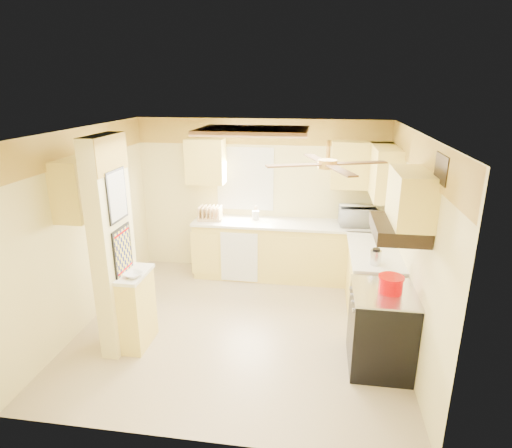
% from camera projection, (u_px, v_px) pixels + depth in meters
% --- Properties ---
extents(floor, '(4.00, 4.00, 0.00)m').
position_uv_depth(floor, '(240.00, 327.00, 5.56)').
color(floor, tan).
rests_on(floor, ground).
extents(ceiling, '(4.00, 4.00, 0.00)m').
position_uv_depth(ceiling, '(238.00, 131.00, 4.78)').
color(ceiling, white).
rests_on(ceiling, wall_back).
extents(wall_back, '(4.00, 0.00, 4.00)m').
position_uv_depth(wall_back, '(261.00, 197.00, 6.96)').
color(wall_back, '#EFDF92').
rests_on(wall_back, floor).
extents(wall_front, '(4.00, 0.00, 4.00)m').
position_uv_depth(wall_front, '(194.00, 316.00, 3.38)').
color(wall_front, '#EFDF92').
rests_on(wall_front, floor).
extents(wall_left, '(0.00, 3.80, 3.80)m').
position_uv_depth(wall_left, '(85.00, 228.00, 5.45)').
color(wall_left, '#EFDF92').
rests_on(wall_left, floor).
extents(wall_right, '(0.00, 3.80, 3.80)m').
position_uv_depth(wall_right, '(411.00, 245.00, 4.89)').
color(wall_right, '#EFDF92').
rests_on(wall_right, floor).
extents(wallpaper_border, '(4.00, 0.02, 0.40)m').
position_uv_depth(wallpaper_border, '(261.00, 132.00, 6.61)').
color(wallpaper_border, '#FFD54B').
rests_on(wallpaper_border, wall_back).
extents(partition_column, '(0.20, 0.70, 2.50)m').
position_uv_depth(partition_column, '(113.00, 247.00, 4.84)').
color(partition_column, '#EFDF92').
rests_on(partition_column, floor).
extents(partition_ledge, '(0.25, 0.55, 0.90)m').
position_uv_depth(partition_ledge, '(137.00, 311.00, 5.06)').
color(partition_ledge, '#FFE167').
rests_on(partition_ledge, floor).
extents(ledge_top, '(0.28, 0.58, 0.04)m').
position_uv_depth(ledge_top, '(134.00, 274.00, 4.91)').
color(ledge_top, white).
rests_on(ledge_top, partition_ledge).
extents(lower_cabinets_back, '(3.00, 0.60, 0.90)m').
position_uv_depth(lower_cabinets_back, '(289.00, 251.00, 6.85)').
color(lower_cabinets_back, '#FFE167').
rests_on(lower_cabinets_back, floor).
extents(lower_cabinets_right, '(0.60, 1.40, 0.90)m').
position_uv_depth(lower_cabinets_right, '(372.00, 284.00, 5.74)').
color(lower_cabinets_right, '#FFE167').
rests_on(lower_cabinets_right, floor).
extents(countertop_back, '(3.04, 0.64, 0.04)m').
position_uv_depth(countertop_back, '(289.00, 224.00, 6.70)').
color(countertop_back, white).
rests_on(countertop_back, lower_cabinets_back).
extents(countertop_right, '(0.64, 1.44, 0.04)m').
position_uv_depth(countertop_right, '(374.00, 251.00, 5.60)').
color(countertop_right, white).
rests_on(countertop_right, lower_cabinets_right).
extents(dishwasher_panel, '(0.58, 0.02, 0.80)m').
position_uv_depth(dishwasher_panel, '(239.00, 257.00, 6.67)').
color(dishwasher_panel, white).
rests_on(dishwasher_panel, lower_cabinets_back).
extents(window, '(0.92, 0.02, 1.02)m').
position_uv_depth(window, '(245.00, 179.00, 6.89)').
color(window, white).
rests_on(window, wall_back).
extents(upper_cab_back_left, '(0.60, 0.35, 0.70)m').
position_uv_depth(upper_cab_back_left, '(206.00, 161.00, 6.72)').
color(upper_cab_back_left, '#FFE167').
rests_on(upper_cab_back_left, wall_back).
extents(upper_cab_back_right, '(0.90, 0.35, 0.70)m').
position_uv_depth(upper_cab_back_right, '(362.00, 165.00, 6.39)').
color(upper_cab_back_right, '#FFE167').
rests_on(upper_cab_back_right, wall_back).
extents(upper_cab_right, '(0.35, 1.00, 0.70)m').
position_uv_depth(upper_cab_right, '(385.00, 172.00, 5.90)').
color(upper_cab_right, '#FFE167').
rests_on(upper_cab_right, wall_right).
extents(upper_cab_left_wall, '(0.35, 0.75, 0.70)m').
position_uv_depth(upper_cab_left_wall, '(81.00, 187.00, 5.01)').
color(upper_cab_left_wall, '#FFE167').
rests_on(upper_cab_left_wall, wall_left).
extents(upper_cab_over_stove, '(0.35, 0.76, 0.52)m').
position_uv_depth(upper_cab_over_stove, '(411.00, 197.00, 4.18)').
color(upper_cab_over_stove, '#FFE167').
rests_on(upper_cab_over_stove, wall_right).
extents(stove, '(0.68, 0.77, 0.92)m').
position_uv_depth(stove, '(381.00, 329.00, 4.66)').
color(stove, black).
rests_on(stove, floor).
extents(range_hood, '(0.50, 0.76, 0.14)m').
position_uv_depth(range_hood, '(398.00, 229.00, 4.29)').
color(range_hood, black).
rests_on(range_hood, upper_cab_over_stove).
extents(poster_menu, '(0.02, 0.42, 0.57)m').
position_uv_depth(poster_menu, '(117.00, 196.00, 4.64)').
color(poster_menu, black).
rests_on(poster_menu, partition_column).
extents(poster_nashville, '(0.02, 0.42, 0.57)m').
position_uv_depth(poster_nashville, '(123.00, 251.00, 4.84)').
color(poster_nashville, black).
rests_on(poster_nashville, partition_column).
extents(ceiling_light_panel, '(1.35, 0.95, 0.06)m').
position_uv_depth(ceiling_light_panel, '(253.00, 131.00, 5.25)').
color(ceiling_light_panel, brown).
rests_on(ceiling_light_panel, ceiling).
extents(ceiling_fan, '(1.15, 1.15, 0.26)m').
position_uv_depth(ceiling_fan, '(327.00, 163.00, 4.05)').
color(ceiling_fan, gold).
rests_on(ceiling_fan, ceiling).
extents(vent_grate, '(0.02, 0.40, 0.25)m').
position_uv_depth(vent_grate, '(442.00, 169.00, 3.72)').
color(vent_grate, black).
rests_on(vent_grate, wall_right).
extents(microwave, '(0.57, 0.41, 0.30)m').
position_uv_depth(microwave, '(357.00, 216.00, 6.52)').
color(microwave, white).
rests_on(microwave, countertop_back).
extents(bowl, '(0.26, 0.26, 0.05)m').
position_uv_depth(bowl, '(133.00, 275.00, 4.80)').
color(bowl, white).
rests_on(bowl, ledge_top).
extents(dutch_oven, '(0.27, 0.27, 0.18)m').
position_uv_depth(dutch_oven, '(391.00, 284.00, 4.48)').
color(dutch_oven, '#CF0001').
rests_on(dutch_oven, stove).
extents(kettle, '(0.13, 0.13, 0.20)m').
position_uv_depth(kettle, '(376.00, 257.00, 5.11)').
color(kettle, silver).
rests_on(kettle, countertop_right).
extents(dish_rack, '(0.41, 0.32, 0.22)m').
position_uv_depth(dish_rack, '(210.00, 215.00, 6.82)').
color(dish_rack, tan).
rests_on(dish_rack, countertop_back).
extents(utensil_crock, '(0.11, 0.11, 0.22)m').
position_uv_depth(utensil_crock, '(256.00, 215.00, 6.82)').
color(utensil_crock, white).
rests_on(utensil_crock, countertop_back).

